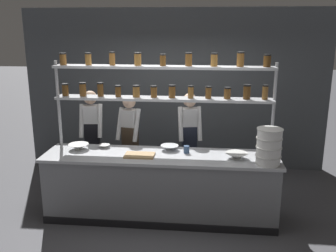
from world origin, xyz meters
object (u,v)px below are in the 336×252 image
chef_right (189,138)px  prep_bowl_near_left (104,146)px  serving_cup_front (186,149)px  prep_bowl_center_back (237,156)px  prep_bowl_center_front (170,148)px  prep_bowl_near_right (79,147)px  spice_shelf_unit (163,86)px  container_stack (269,147)px  chef_center (130,138)px  cutting_board (140,155)px  chef_left (92,134)px

chef_right → prep_bowl_near_left: (-1.20, -0.56, -0.00)m
serving_cup_front → prep_bowl_center_back: bearing=-13.7°
chef_right → prep_bowl_center_front: 0.63m
prep_bowl_center_back → prep_bowl_near_right: 2.22m
spice_shelf_unit → container_stack: 1.64m
chef_center → chef_right: (0.94, 0.02, 0.03)m
prep_bowl_center_back → serving_cup_front: size_ratio=2.90×
chef_center → prep_bowl_near_left: 0.60m
cutting_board → prep_bowl_center_back: prep_bowl_center_back is taller
chef_right → serving_cup_front: (-0.01, -0.68, 0.03)m
chef_center → chef_right: size_ratio=0.97×
prep_bowl_near_left → prep_bowl_center_back: (1.87, -0.28, 0.02)m
serving_cup_front → prep_bowl_near_right: bearing=179.9°
spice_shelf_unit → prep_bowl_near_left: (-0.85, -0.09, -0.87)m
cutting_board → prep_bowl_center_front: 0.48m
cutting_board → serving_cup_front: 0.65m
prep_bowl_center_front → prep_bowl_near_right: (-1.29, -0.10, 0.00)m
prep_bowl_center_front → serving_cup_front: (0.25, -0.10, 0.02)m
spice_shelf_unit → chef_right: spice_shelf_unit is taller
container_stack → prep_bowl_near_right: 2.62m
spice_shelf_unit → prep_bowl_near_right: (-1.19, -0.21, -0.86)m
chef_center → spice_shelf_unit: bearing=-23.6°
cutting_board → chef_left: bearing=136.8°
chef_center → cutting_board: chef_center is taller
prep_bowl_center_back → chef_left: bearing=159.3°
prep_bowl_center_front → prep_bowl_near_right: bearing=-175.6°
chef_right → serving_cup_front: bearing=-101.9°
chef_center → prep_bowl_near_left: size_ratio=9.93×
chef_right → spice_shelf_unit: bearing=-138.3°
chef_left → chef_center: size_ratio=1.03×
cutting_board → prep_bowl_center_front: bearing=38.0°
prep_bowl_center_back → serving_cup_front: 0.69m
spice_shelf_unit → prep_bowl_center_back: bearing=-20.4°
chef_center → serving_cup_front: 1.14m
prep_bowl_center_front → serving_cup_front: size_ratio=2.49×
prep_bowl_center_front → prep_bowl_near_right: prep_bowl_near_right is taller
spice_shelf_unit → prep_bowl_near_left: bearing=-173.7°
chef_left → chef_right: size_ratio=1.01×
cutting_board → prep_bowl_center_back: size_ratio=1.35×
chef_center → prep_bowl_center_front: size_ratio=6.27×
chef_left → container_stack: (2.60, -1.00, 0.20)m
prep_bowl_center_front → prep_bowl_center_back: (0.92, -0.27, 0.01)m
prep_bowl_near_right → prep_bowl_center_back: bearing=-4.3°
spice_shelf_unit → cutting_board: size_ratio=7.73×
cutting_board → serving_cup_front: bearing=17.2°
chef_center → prep_bowl_center_back: size_ratio=5.37×
prep_bowl_near_right → cutting_board: bearing=-12.2°
chef_center → prep_bowl_center_front: bearing=-25.5°
chef_center → chef_left: bearing=-168.0°
cutting_board → prep_bowl_near_right: bearing=167.8°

